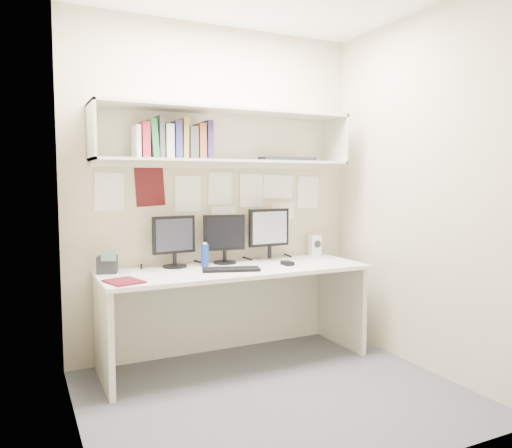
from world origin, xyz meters
name	(u,v)px	position (x,y,z in m)	size (l,w,h in m)	color
floor	(275,394)	(0.00, 0.00, 0.00)	(2.40, 2.00, 0.01)	#47474C
wall_back	(217,191)	(0.00, 1.00, 1.30)	(2.40, 0.02, 2.60)	#BAAD8E
wall_front	(381,199)	(0.00, -1.00, 1.30)	(2.40, 0.02, 2.60)	#BAAD8E
wall_left	(73,197)	(-1.20, 0.00, 1.30)	(0.02, 2.00, 2.60)	#BAAD8E
wall_right	(421,192)	(1.20, 0.00, 1.30)	(0.02, 2.00, 2.60)	#BAAD8E
desk	(235,315)	(0.00, 0.65, 0.37)	(2.00, 0.70, 0.73)	silver
overhead_hutch	(224,137)	(0.00, 0.86, 1.72)	(2.00, 0.38, 0.40)	beige
pinned_papers	(218,197)	(0.00, 0.99, 1.25)	(1.92, 0.01, 0.48)	white
monitor_left	(174,239)	(-0.40, 0.87, 0.95)	(0.33, 0.18, 0.39)	black
monitor_center	(224,236)	(0.00, 0.87, 0.94)	(0.33, 0.18, 0.38)	black
monitor_right	(269,232)	(0.40, 0.87, 0.96)	(0.36, 0.20, 0.42)	#A5A5AA
keyboard	(231,269)	(-0.08, 0.54, 0.74)	(0.41, 0.15, 0.02)	black
mouse	(287,263)	(0.41, 0.57, 0.75)	(0.06, 0.10, 0.03)	black
speaker	(315,246)	(0.86, 0.89, 0.82)	(0.10, 0.10, 0.18)	silver
blue_bottle	(205,255)	(-0.18, 0.80, 0.82)	(0.06, 0.06, 0.18)	navy
maroon_notebook	(124,281)	(-0.86, 0.45, 0.74)	(0.20, 0.24, 0.01)	#520E19
desk_phone	(107,264)	(-0.90, 0.83, 0.79)	(0.16, 0.15, 0.16)	black
book_stack	(173,141)	(-0.41, 0.82, 1.67)	(0.57, 0.19, 0.30)	white
hutch_tray	(287,159)	(0.54, 0.82, 1.56)	(0.45, 0.17, 0.03)	black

